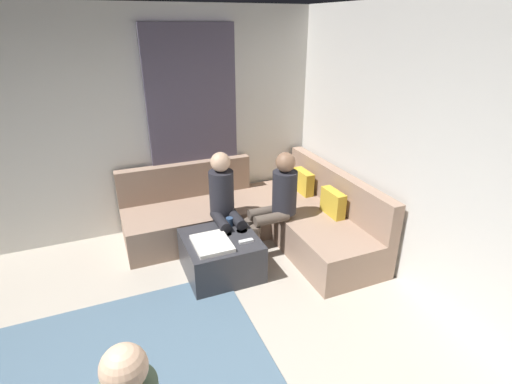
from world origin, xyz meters
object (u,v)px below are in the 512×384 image
(coffee_mug, at_px, (229,222))
(person_on_couch_back, at_px, (277,200))
(game_remote, at_px, (246,241))
(person_on_couch_side, at_px, (224,201))
(sectional_couch, at_px, (260,217))
(ottoman, at_px, (221,255))

(coffee_mug, distance_m, person_on_couch_back, 0.59)
(coffee_mug, bearing_deg, game_remote, 5.71)
(person_on_couch_back, distance_m, person_on_couch_side, 0.59)
(person_on_couch_back, relative_size, person_on_couch_side, 1.00)
(sectional_couch, height_order, person_on_couch_back, person_on_couch_back)
(ottoman, height_order, coffee_mug, coffee_mug)
(sectional_couch, bearing_deg, ottoman, -53.08)
(sectional_couch, relative_size, person_on_couch_back, 2.12)
(ottoman, xyz_separation_m, person_on_couch_side, (-0.36, 0.18, 0.45))
(ottoman, distance_m, person_on_couch_back, 0.88)
(game_remote, xyz_separation_m, person_on_couch_back, (-0.36, 0.52, 0.23))
(ottoman, height_order, person_on_couch_side, person_on_couch_side)
(ottoman, height_order, game_remote, game_remote)
(ottoman, distance_m, coffee_mug, 0.38)
(coffee_mug, bearing_deg, ottoman, -39.29)
(coffee_mug, height_order, game_remote, coffee_mug)
(sectional_couch, bearing_deg, person_on_couch_side, -73.65)
(sectional_couch, bearing_deg, game_remote, -33.67)
(sectional_couch, distance_m, game_remote, 0.84)
(ottoman, bearing_deg, game_remote, 50.71)
(sectional_couch, relative_size, person_on_couch_side, 2.12)
(sectional_couch, xyz_separation_m, game_remote, (0.69, -0.46, 0.15))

